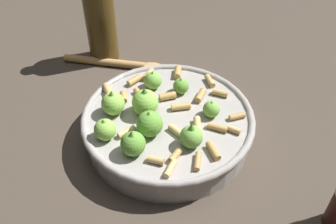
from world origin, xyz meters
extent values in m
plane|color=#42382D|center=(0.00, 0.00, 0.00)|extent=(2.40, 2.40, 0.00)
cylinder|color=#9E9993|center=(0.00, 0.00, 0.02)|extent=(0.27, 0.27, 0.05)
torus|color=#9E9993|center=(0.00, 0.00, 0.05)|extent=(0.29, 0.29, 0.01)
sphere|color=#8CC64C|center=(0.04, 0.01, 0.07)|extent=(0.04, 0.04, 0.04)
cone|color=#4C8933|center=(0.04, 0.01, 0.09)|extent=(0.02, 0.02, 0.02)
sphere|color=#75B247|center=(0.06, -0.05, 0.06)|extent=(0.03, 0.03, 0.03)
cone|color=#609E38|center=(0.06, -0.05, 0.08)|extent=(0.01, 0.01, 0.01)
sphere|color=#8CC64C|center=(0.06, 0.09, 0.07)|extent=(0.03, 0.03, 0.03)
cone|color=#609E38|center=(0.06, 0.09, 0.08)|extent=(0.02, 0.02, 0.01)
sphere|color=#75B247|center=(-0.06, -0.04, 0.06)|extent=(0.03, 0.03, 0.03)
cone|color=#8CC64C|center=(-0.06, -0.04, 0.08)|extent=(0.01, 0.01, 0.01)
sphere|color=#75B247|center=(-0.06, 0.04, 0.07)|extent=(0.04, 0.04, 0.04)
cone|color=#609E38|center=(-0.06, 0.04, 0.08)|extent=(0.02, 0.02, 0.02)
sphere|color=#609E38|center=(0.01, 0.05, 0.07)|extent=(0.04, 0.04, 0.04)
cone|color=#75B247|center=(0.01, 0.05, 0.09)|extent=(0.02, 0.02, 0.01)
sphere|color=#8CC64C|center=(0.08, 0.03, 0.07)|extent=(0.04, 0.04, 0.04)
cone|color=#75B247|center=(0.08, 0.03, 0.09)|extent=(0.02, 0.02, 0.02)
sphere|color=#609E38|center=(0.01, -0.07, 0.06)|extent=(0.03, 0.03, 0.03)
cone|color=#8CC64C|center=(0.01, -0.07, 0.08)|extent=(0.01, 0.01, 0.01)
sphere|color=#609E38|center=(0.01, 0.09, 0.07)|extent=(0.04, 0.04, 0.04)
cone|color=#75B247|center=(0.01, 0.09, 0.09)|extent=(0.02, 0.02, 0.02)
cylinder|color=tan|center=(-0.03, 0.03, 0.05)|extent=(0.03, 0.02, 0.01)
cylinder|color=tan|center=(-0.03, -0.07, 0.05)|extent=(0.01, 0.03, 0.01)
cylinder|color=tan|center=(0.04, -0.11, 0.05)|extent=(0.02, 0.03, 0.01)
cylinder|color=tan|center=(0.04, 0.07, 0.05)|extent=(0.02, 0.03, 0.01)
cylinder|color=tan|center=(0.07, -0.02, 0.05)|extent=(0.03, 0.02, 0.01)
cylinder|color=tan|center=(-0.05, -0.09, 0.05)|extent=(0.03, 0.01, 0.01)
cylinder|color=tan|center=(-0.09, 0.07, 0.05)|extent=(0.02, 0.03, 0.01)
cylinder|color=tan|center=(-0.10, -0.05, 0.05)|extent=(0.03, 0.03, 0.01)
cylinder|color=tan|center=(-0.10, 0.04, 0.05)|extent=(0.03, 0.03, 0.01)
cylinder|color=tan|center=(-0.01, -0.03, 0.05)|extent=(0.03, 0.03, 0.01)
cylinder|color=tan|center=(-0.11, -0.02, 0.05)|extent=(0.02, 0.01, 0.01)
cylinder|color=tan|center=(0.09, 0.00, 0.05)|extent=(0.02, 0.03, 0.01)
cylinder|color=tan|center=(0.10, -0.05, 0.05)|extent=(0.02, 0.03, 0.01)
cylinder|color=tan|center=(-0.05, 0.07, 0.05)|extent=(0.01, 0.03, 0.01)
cylinder|color=tan|center=(0.08, -0.08, 0.05)|extent=(0.01, 0.03, 0.01)
cylinder|color=tan|center=(-0.03, 0.09, 0.05)|extent=(0.03, 0.02, 0.01)
cylinder|color=tan|center=(-0.06, 0.10, 0.05)|extent=(0.01, 0.03, 0.01)
cylinder|color=tan|center=(-0.05, 0.00, 0.05)|extent=(0.03, 0.03, 0.01)
cylinder|color=tan|center=(0.12, 0.00, 0.05)|extent=(0.03, 0.03, 0.01)
cylinder|color=tan|center=(0.02, -0.04, 0.05)|extent=(0.03, 0.03, 0.01)
cylinder|color=tan|center=(-0.08, -0.01, 0.05)|extent=(0.03, 0.01, 0.01)
cylinder|color=tan|center=(-0.02, -0.11, 0.05)|extent=(0.03, 0.03, 0.01)
cylinder|color=#4C3814|center=(0.24, -0.15, 0.08)|extent=(0.06, 0.06, 0.17)
cylinder|color=#B2844C|center=(0.22, -0.12, 0.01)|extent=(0.17, 0.07, 0.02)
ellipsoid|color=#B2844C|center=(0.12, -0.15, 0.01)|extent=(0.06, 0.05, 0.01)
camera|label=1|loc=(-0.22, 0.40, 0.48)|focal=40.89mm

